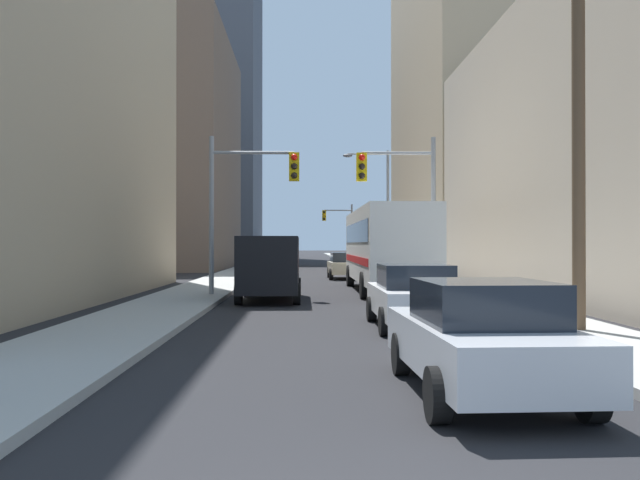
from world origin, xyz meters
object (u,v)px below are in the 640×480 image
object	(u,v)px
traffic_signal_far_right	(339,224)
sedan_silver	(482,337)
sedan_white	(414,296)
cargo_van_black	(270,264)
sedan_beige	(345,265)
traffic_signal_near_left	(249,190)
city_bus	(386,246)
traffic_signal_near_right	(401,190)

from	to	relation	value
traffic_signal_far_right	sedan_silver	bearing A→B (deg)	-91.26
sedan_white	cargo_van_black	bearing A→B (deg)	116.51
sedan_white	sedan_beige	bearing A→B (deg)	90.59
cargo_van_black	sedan_silver	distance (m)	14.89
cargo_van_black	traffic_signal_near_left	size ratio (longest dim) A/B	0.87
traffic_signal_near_left	sedan_beige	bearing A→B (deg)	71.39
city_bus	cargo_van_black	bearing A→B (deg)	-141.35
sedan_silver	traffic_signal_near_right	world-z (taller)	traffic_signal_near_right
city_bus	sedan_beige	size ratio (longest dim) A/B	2.70
cargo_van_black	traffic_signal_near_left	distance (m)	3.04
cargo_van_black	traffic_signal_near_left	bearing A→B (deg)	128.67
sedan_silver	traffic_signal_near_right	xyz separation A→B (m)	(1.28, 15.48, 3.23)
city_bus	sedan_beige	world-z (taller)	city_bus
cargo_van_black	traffic_signal_near_right	distance (m)	5.62
traffic_signal_near_left	cargo_van_black	bearing A→B (deg)	-51.33
sedan_silver	traffic_signal_far_right	bearing A→B (deg)	88.74
traffic_signal_near_left	traffic_signal_near_right	world-z (taller)	same
city_bus	sedan_silver	distance (m)	18.18
traffic_signal_near_right	sedan_white	bearing A→B (deg)	-96.61
sedan_white	traffic_signal_near_left	bearing A→B (deg)	118.14
sedan_beige	traffic_signal_near_right	distance (m)	13.54
sedan_silver	traffic_signal_near_left	size ratio (longest dim) A/B	0.71
city_bus	traffic_signal_near_right	distance (m)	3.35
sedan_beige	traffic_signal_near_right	size ratio (longest dim) A/B	0.71
city_bus	sedan_silver	world-z (taller)	city_bus
traffic_signal_near_right	sedan_silver	bearing A→B (deg)	-94.72
sedan_beige	city_bus	bearing A→B (deg)	-84.58
sedan_silver	traffic_signal_far_right	world-z (taller)	traffic_signal_far_right
sedan_white	traffic_signal_near_left	size ratio (longest dim) A/B	0.70
traffic_signal_near_left	traffic_signal_far_right	size ratio (longest dim) A/B	1.00
city_bus	sedan_white	xyz separation A→B (m)	(-0.77, -11.29, -1.16)
traffic_signal_near_right	traffic_signal_far_right	bearing A→B (deg)	90.06
sedan_silver	traffic_signal_near_right	bearing A→B (deg)	85.28
sedan_silver	cargo_van_black	bearing A→B (deg)	103.73
cargo_van_black	sedan_white	size ratio (longest dim) A/B	1.24
sedan_silver	traffic_signal_near_right	size ratio (longest dim) A/B	0.71
sedan_white	traffic_signal_near_right	size ratio (longest dim) A/B	0.70
sedan_white	traffic_signal_near_left	xyz separation A→B (m)	(-4.63, 8.66, 3.25)
sedan_silver	sedan_white	xyz separation A→B (m)	(0.27, 6.83, 0.00)
sedan_silver	traffic_signal_far_right	xyz separation A→B (m)	(1.24, 56.09, 3.24)
traffic_signal_near_left	traffic_signal_near_right	distance (m)	5.63
city_bus	traffic_signal_far_right	size ratio (longest dim) A/B	1.92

